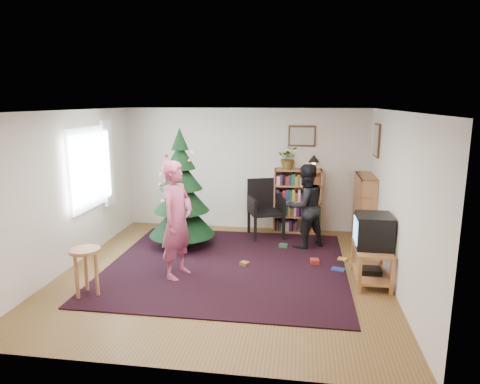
# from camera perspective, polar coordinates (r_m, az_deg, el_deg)

# --- Properties ---
(floor) EXTENTS (5.00, 5.00, 0.00)m
(floor) POSITION_cam_1_polar(r_m,az_deg,el_deg) (6.82, -2.17, -10.70)
(floor) COLOR brown
(floor) RESTS_ON ground
(ceiling) EXTENTS (5.00, 5.00, 0.00)m
(ceiling) POSITION_cam_1_polar(r_m,az_deg,el_deg) (6.29, -2.35, 10.78)
(ceiling) COLOR white
(ceiling) RESTS_ON wall_back
(wall_back) EXTENTS (5.00, 0.02, 2.50)m
(wall_back) POSITION_cam_1_polar(r_m,az_deg,el_deg) (8.87, 0.68, 3.05)
(wall_back) COLOR silver
(wall_back) RESTS_ON floor
(wall_front) EXTENTS (5.00, 0.02, 2.50)m
(wall_front) POSITION_cam_1_polar(r_m,az_deg,el_deg) (4.10, -8.67, -7.86)
(wall_front) COLOR silver
(wall_front) RESTS_ON floor
(wall_left) EXTENTS (0.02, 5.00, 2.50)m
(wall_left) POSITION_cam_1_polar(r_m,az_deg,el_deg) (7.32, -21.89, 0.24)
(wall_left) COLOR silver
(wall_left) RESTS_ON floor
(wall_right) EXTENTS (0.02, 5.00, 2.50)m
(wall_right) POSITION_cam_1_polar(r_m,az_deg,el_deg) (6.48, 20.04, -1.06)
(wall_right) COLOR silver
(wall_right) RESTS_ON floor
(rug) EXTENTS (3.80, 3.60, 0.02)m
(rug) POSITION_cam_1_polar(r_m,az_deg,el_deg) (7.09, -1.73, -9.70)
(rug) COLOR black
(rug) RESTS_ON floor
(window_pane) EXTENTS (0.04, 1.20, 1.40)m
(window_pane) POSITION_cam_1_polar(r_m,az_deg,el_deg) (7.78, -19.65, 2.93)
(window_pane) COLOR silver
(window_pane) RESTS_ON wall_left
(curtain) EXTENTS (0.06, 0.35, 1.60)m
(curtain) POSITION_cam_1_polar(r_m,az_deg,el_deg) (8.38, -17.20, 3.71)
(curtain) COLOR white
(curtain) RESTS_ON wall_left
(picture_back) EXTENTS (0.55, 0.03, 0.42)m
(picture_back) POSITION_cam_1_polar(r_m,az_deg,el_deg) (8.69, 8.27, 7.39)
(picture_back) COLOR #4C3319
(picture_back) RESTS_ON wall_back
(picture_right) EXTENTS (0.03, 0.50, 0.60)m
(picture_right) POSITION_cam_1_polar(r_m,az_deg,el_deg) (8.07, 17.76, 6.60)
(picture_right) COLOR #4C3319
(picture_right) RESTS_ON wall_right
(christmas_tree) EXTENTS (1.20, 1.20, 2.18)m
(christmas_tree) POSITION_cam_1_polar(r_m,az_deg,el_deg) (7.81, -7.82, -0.85)
(christmas_tree) COLOR #3F2816
(christmas_tree) RESTS_ON rug
(bookshelf_back) EXTENTS (0.95, 0.30, 1.30)m
(bookshelf_back) POSITION_cam_1_polar(r_m,az_deg,el_deg) (8.75, 7.66, -1.09)
(bookshelf_back) COLOR #A36A3A
(bookshelf_back) RESTS_ON floor
(bookshelf_right) EXTENTS (0.30, 0.95, 1.30)m
(bookshelf_right) POSITION_cam_1_polar(r_m,az_deg,el_deg) (8.32, 16.22, -2.16)
(bookshelf_right) COLOR #A36A3A
(bookshelf_right) RESTS_ON floor
(tv_stand) EXTENTS (0.49, 0.89, 0.55)m
(tv_stand) POSITION_cam_1_polar(r_m,az_deg,el_deg) (6.67, 17.12, -8.81)
(tv_stand) COLOR #A36A3A
(tv_stand) RESTS_ON floor
(crt_tv) EXTENTS (0.51, 0.55, 0.48)m
(crt_tv) POSITION_cam_1_polar(r_m,az_deg,el_deg) (6.52, 17.35, -4.97)
(crt_tv) COLOR black
(crt_tv) RESTS_ON tv_stand
(armchair) EXTENTS (0.79, 0.81, 1.13)m
(armchair) POSITION_cam_1_polar(r_m,az_deg,el_deg) (8.48, 3.55, -1.77)
(armchair) COLOR black
(armchair) RESTS_ON rug
(stool) EXTENTS (0.41, 0.41, 0.68)m
(stool) POSITION_cam_1_polar(r_m,az_deg,el_deg) (6.24, -19.93, -8.48)
(stool) COLOR #A36A3A
(stool) RESTS_ON floor
(person_standing) EXTENTS (0.60, 0.75, 1.79)m
(person_standing) POSITION_cam_1_polar(r_m,az_deg,el_deg) (6.46, -8.41, -3.72)
(person_standing) COLOR #B34767
(person_standing) RESTS_ON rug
(person_by_chair) EXTENTS (0.95, 0.90, 1.54)m
(person_by_chair) POSITION_cam_1_polar(r_m,az_deg,el_deg) (7.82, 8.68, -1.90)
(person_by_chair) COLOR black
(person_by_chair) RESTS_ON rug
(potted_plant) EXTENTS (0.42, 0.37, 0.46)m
(potted_plant) POSITION_cam_1_polar(r_m,az_deg,el_deg) (8.60, 6.49, 4.56)
(potted_plant) COLOR gray
(potted_plant) RESTS_ON bookshelf_back
(table_lamp) EXTENTS (0.23, 0.23, 0.30)m
(table_lamp) POSITION_cam_1_polar(r_m,az_deg,el_deg) (8.60, 9.82, 4.30)
(table_lamp) COLOR #A57F33
(table_lamp) RESTS_ON bookshelf_back
(floor_clutter) EXTENTS (1.80, 1.19, 0.08)m
(floor_clutter) POSITION_cam_1_polar(r_m,az_deg,el_deg) (7.32, 8.55, -8.87)
(floor_clutter) COLOR #A51E19
(floor_clutter) RESTS_ON rug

